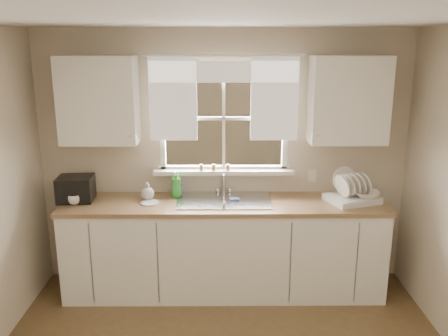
{
  "coord_description": "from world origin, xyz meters",
  "views": [
    {
      "loc": [
        -0.03,
        -2.54,
        2.36
      ],
      "look_at": [
        0.0,
        1.65,
        1.25
      ],
      "focal_mm": 38.0,
      "sensor_mm": 36.0,
      "label": 1
    }
  ],
  "objects_px": {
    "soap_bottle_a": "(176,184)",
    "cup": "(75,199)",
    "dish_rack": "(352,194)",
    "black_appliance": "(76,189)"
  },
  "relations": [
    {
      "from": "soap_bottle_a",
      "to": "black_appliance",
      "type": "distance_m",
      "value": 0.95
    },
    {
      "from": "soap_bottle_a",
      "to": "dish_rack",
      "type": "bearing_deg",
      "value": 4.02
    },
    {
      "from": "dish_rack",
      "to": "black_appliance",
      "type": "bearing_deg",
      "value": 178.97
    },
    {
      "from": "cup",
      "to": "black_appliance",
      "type": "xyz_separation_m",
      "value": [
        -0.02,
        0.11,
        0.07
      ]
    },
    {
      "from": "cup",
      "to": "black_appliance",
      "type": "distance_m",
      "value": 0.13
    },
    {
      "from": "soap_bottle_a",
      "to": "cup",
      "type": "distance_m",
      "value": 0.95
    },
    {
      "from": "dish_rack",
      "to": "soap_bottle_a",
      "type": "relative_size",
      "value": 2.06
    },
    {
      "from": "cup",
      "to": "black_appliance",
      "type": "height_order",
      "value": "black_appliance"
    },
    {
      "from": "black_appliance",
      "to": "soap_bottle_a",
      "type": "bearing_deg",
      "value": 2.48
    },
    {
      "from": "black_appliance",
      "to": "cup",
      "type": "bearing_deg",
      "value": -85.38
    }
  ]
}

